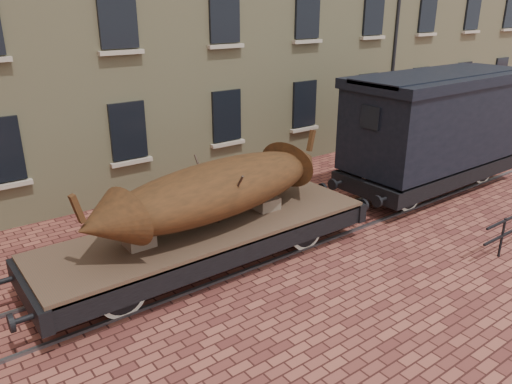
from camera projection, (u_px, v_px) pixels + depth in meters
ground at (301, 234)px, 13.22m from camera, size 90.00×90.00×0.00m
rail_track at (301, 233)px, 13.21m from camera, size 30.00×1.52×0.06m
flatcar_wagon at (208, 234)px, 11.32m from camera, size 8.78×2.38×1.32m
iron_boat at (218, 188)px, 11.12m from camera, size 6.74×2.68×1.61m
goods_van at (437, 119)px, 15.51m from camera, size 7.30×2.66×3.77m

